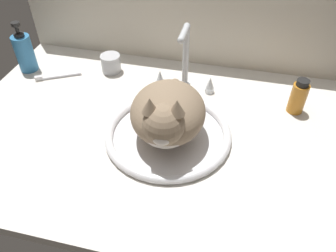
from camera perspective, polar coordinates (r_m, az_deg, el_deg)
countertop at (r=99.47cm, az=-2.85°, el=-1.12°), size 118.05×79.33×3.00cm
backsplash_wall at (r=123.74cm, az=2.19°, el=17.15°), size 118.05×2.40×34.75cm
sink_basin at (r=95.28cm, az=0.00°, el=-1.31°), size 36.57×36.57×2.42cm
faucet at (r=108.55cm, az=2.92°, el=10.20°), size 20.46×11.83×23.78cm
cat at (r=88.09cm, az=-0.13°, el=2.01°), size 23.31×37.02×18.46cm
amber_bottle at (r=109.07cm, az=21.60°, el=4.70°), size 4.99×4.99×11.53cm
metal_jar at (r=123.53cm, az=-9.84°, el=10.63°), size 7.15×7.15×6.43cm
soap_pump_bottle at (r=131.29cm, az=-23.55°, el=11.61°), size 6.42×6.42×18.35cm
toothbrush at (r=125.76cm, az=-18.62°, el=8.14°), size 14.65×8.56×1.70cm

